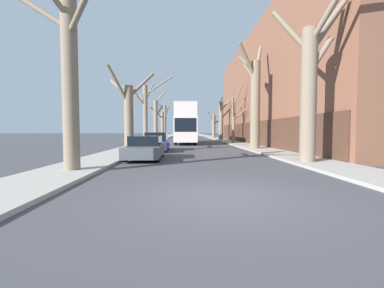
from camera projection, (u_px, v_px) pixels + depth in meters
The scene contains 18 objects.
ground_plane at pixel (224, 197), 6.04m from camera, with size 300.00×300.00×0.00m, color #424247.
sidewalk_left at pixel (164, 137), 55.77m from camera, with size 2.44×120.00×0.12m, color #A39E93.
sidewalk_right at pixel (212, 137), 56.12m from camera, with size 2.44×120.00×0.12m, color #A39E93.
building_facade_right at pixel (292, 90), 29.43m from camera, with size 10.08×36.81×12.55m.
street_tree_left_0 at pixel (69, 67), 9.26m from camera, with size 4.15×2.70×7.15m.
street_tree_left_1 at pixel (128, 113), 18.40m from camera, with size 3.55×3.42×6.08m.
street_tree_left_2 at pixel (145, 110), 27.77m from camera, with size 6.06×3.04×7.39m.
street_tree_left_3 at pixel (156, 119), 37.51m from camera, with size 3.45×0.96×7.20m.
street_tree_left_4 at pixel (161, 123), 46.54m from camera, with size 3.50×2.60×6.66m.
street_tree_left_5 at pixel (165, 119), 54.89m from camera, with size 3.49×3.73×8.03m.
street_tree_right_0 at pixel (311, 83), 11.81m from camera, with size 3.17×3.60×8.23m.
street_tree_right_1 at pixel (255, 99), 20.98m from camera, with size 2.74×2.90×8.91m.
street_tree_right_2 at pixel (234, 118), 30.95m from camera, with size 2.66×4.71×7.16m.
street_tree_right_3 at pixel (221, 119), 40.70m from camera, with size 2.31×3.84×6.82m.
street_tree_right_4 at pixel (214, 125), 50.39m from camera, with size 4.12×1.98×5.32m.
double_decker_bus at pixel (185, 122), 31.15m from camera, with size 2.51×10.47×4.57m.
parked_car_0 at pixel (145, 148), 14.05m from camera, with size 1.82×4.19×1.27m.
parked_car_1 at pixel (157, 142), 19.82m from camera, with size 1.78×4.60×1.43m.
Camera 1 is at (-0.95, -5.94, 1.57)m, focal length 24.00 mm.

